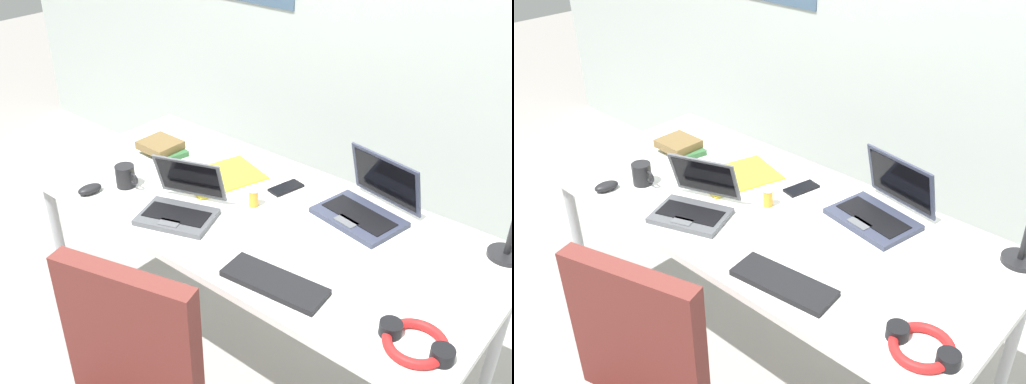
% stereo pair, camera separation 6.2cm
% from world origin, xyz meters
% --- Properties ---
extents(ground_plane, '(12.00, 12.00, 0.00)m').
position_xyz_m(ground_plane, '(0.00, 0.00, 0.00)').
color(ground_plane, gray).
extents(wall_back, '(6.00, 0.13, 2.60)m').
position_xyz_m(wall_back, '(-0.00, 1.10, 1.30)').
color(wall_back, '#B2BCB7').
rests_on(wall_back, ground_plane).
extents(desk, '(1.80, 0.80, 0.74)m').
position_xyz_m(desk, '(0.00, 0.00, 0.68)').
color(desk, white).
rests_on(desk, ground_plane).
extents(laptop_back_left, '(0.33, 0.32, 0.19)m').
position_xyz_m(laptop_back_left, '(-0.19, -0.19, 0.78)').
color(laptop_back_left, '#515459').
rests_on(laptop_back_left, desk).
extents(laptop_near_lamp, '(0.34, 0.31, 0.22)m').
position_xyz_m(laptop_near_lamp, '(0.33, 0.23, 0.78)').
color(laptop_near_lamp, '#33384C').
rests_on(laptop_near_lamp, desk).
extents(external_keyboard, '(0.34, 0.15, 0.02)m').
position_xyz_m(external_keyboard, '(0.31, -0.28, 0.75)').
color(external_keyboard, black).
rests_on(external_keyboard, desk).
extents(computer_mouse, '(0.07, 0.10, 0.03)m').
position_xyz_m(computer_mouse, '(-0.57, -0.31, 0.76)').
color(computer_mouse, black).
rests_on(computer_mouse, desk).
extents(cell_phone, '(0.09, 0.15, 0.01)m').
position_xyz_m(cell_phone, '(-0.01, 0.20, 0.74)').
color(cell_phone, black).
rests_on(cell_phone, desk).
extents(headphones, '(0.21, 0.18, 0.04)m').
position_xyz_m(headphones, '(0.76, -0.24, 0.76)').
color(headphones, red).
rests_on(headphones, desk).
extents(pill_bottle, '(0.04, 0.04, 0.08)m').
position_xyz_m(pill_bottle, '(-0.03, 0.02, 0.78)').
color(pill_bottle, gold).
rests_on(pill_bottle, desk).
extents(book_stack, '(0.22, 0.18, 0.06)m').
position_xyz_m(book_stack, '(-0.61, 0.10, 0.77)').
color(book_stack, '#336638').
rests_on(book_stack, desk).
extents(paper_folder_center, '(0.31, 0.36, 0.01)m').
position_xyz_m(paper_folder_center, '(-0.27, 0.10, 0.74)').
color(paper_folder_center, gold).
rests_on(paper_folder_center, desk).
extents(coffee_mug, '(0.11, 0.08, 0.09)m').
position_xyz_m(coffee_mug, '(-0.50, -0.19, 0.78)').
color(coffee_mug, black).
rests_on(coffee_mug, desk).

